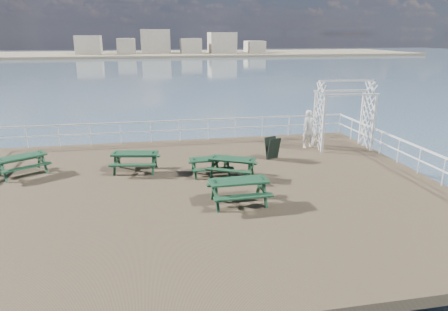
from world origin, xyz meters
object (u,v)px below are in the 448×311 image
picnic_table_a (22,161)px  trellis_arbor (343,118)px  picnic_table_c (211,163)px  person (309,129)px  picnic_table_b (232,163)px  picnic_table_e (239,186)px  picnic_table_d (135,158)px

picnic_table_a → trellis_arbor: trellis_arbor is taller
trellis_arbor → picnic_table_a: bearing=-169.8°
picnic_table_c → person: bearing=27.2°
picnic_table_b → picnic_table_e: picnic_table_e is taller
picnic_table_a → picnic_table_d: bearing=-37.3°
picnic_table_b → picnic_table_d: bearing=-173.4°
picnic_table_c → trellis_arbor: 7.40m
picnic_table_c → picnic_table_e: size_ratio=0.85×
picnic_table_a → picnic_table_d: size_ratio=1.11×
trellis_arbor → person: trellis_arbor is taller
picnic_table_a → picnic_table_b: size_ratio=1.04×
picnic_table_a → picnic_table_c: (7.24, -1.38, -0.06)m
picnic_table_a → picnic_table_c: 7.37m
picnic_table_d → picnic_table_e: (3.36, -3.89, 0.03)m
picnic_table_d → person: (8.17, 2.05, 0.35)m
picnic_table_c → picnic_table_d: picnic_table_d is taller
picnic_table_b → trellis_arbor: bearing=53.7°
picnic_table_a → picnic_table_b: bearing=-44.4°
picnic_table_e → picnic_table_a: bearing=149.1°
picnic_table_e → trellis_arbor: bearing=39.4°
picnic_table_a → person: person is taller
picnic_table_d → picnic_table_c: bearing=-8.5°
picnic_table_d → person: bearing=24.1°
picnic_table_e → person: person is taller
picnic_table_a → picnic_table_b: picnic_table_a is taller
trellis_arbor → picnic_table_b: bearing=-148.2°
picnic_table_a → person: (12.52, 1.64, 0.36)m
picnic_table_b → picnic_table_e: size_ratio=1.12×
picnic_table_b → picnic_table_c: bearing=-179.6°
picnic_table_e → trellis_arbor: size_ratio=0.59×
picnic_table_b → person: bearing=64.2°
picnic_table_b → picnic_table_c: (-0.79, 0.39, -0.05)m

